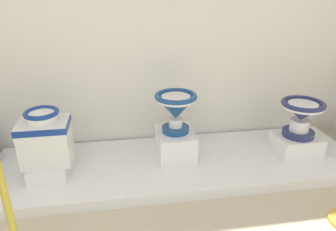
% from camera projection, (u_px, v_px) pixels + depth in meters
% --- Properties ---
extents(display_platform, '(3.21, 0.94, 0.09)m').
position_uv_depth(display_platform, '(179.00, 164.00, 2.82)').
color(display_platform, white).
rests_on(display_platform, ground_plane).
extents(plinth_block_leftmost, '(0.29, 0.40, 0.11)m').
position_uv_depth(plinth_block_leftmost, '(50.00, 167.00, 2.59)').
color(plinth_block_leftmost, white).
rests_on(plinth_block_leftmost, display_platform).
extents(antique_toilet_leftmost, '(0.38, 0.30, 0.44)m').
position_uv_depth(antique_toilet_leftmost, '(45.00, 137.00, 2.48)').
color(antique_toilet_leftmost, white).
rests_on(antique_toilet_leftmost, plinth_block_leftmost).
extents(plinth_block_pale_glazed, '(0.32, 0.40, 0.25)m').
position_uv_depth(plinth_block_pale_glazed, '(175.00, 144.00, 2.81)').
color(plinth_block_pale_glazed, white).
rests_on(plinth_block_pale_glazed, display_platform).
extents(antique_toilet_pale_glazed, '(0.36, 0.36, 0.35)m').
position_uv_depth(antique_toilet_pale_glazed, '(176.00, 107.00, 2.67)').
color(antique_toilet_pale_glazed, navy).
rests_on(antique_toilet_pale_glazed, plinth_block_pale_glazed).
extents(plinth_block_squat_floral, '(0.39, 0.32, 0.17)m').
position_uv_depth(plinth_block_squat_floral, '(296.00, 144.00, 2.90)').
color(plinth_block_squat_floral, white).
rests_on(plinth_block_squat_floral, display_platform).
extents(antique_toilet_squat_floral, '(0.37, 0.37, 0.33)m').
position_uv_depth(antique_toilet_squat_floral, '(302.00, 113.00, 2.78)').
color(antique_toilet_squat_floral, navy).
rests_on(antique_toilet_squat_floral, plinth_block_squat_floral).
extents(stanchion_post_near_left, '(0.27, 0.27, 1.04)m').
position_uv_depth(stanchion_post_near_left, '(12.00, 227.00, 1.73)').
color(stanchion_post_near_left, gold).
rests_on(stanchion_post_near_left, ground_plane).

